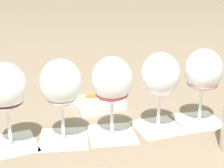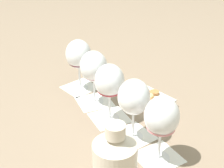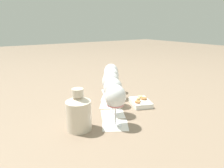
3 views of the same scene
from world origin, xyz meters
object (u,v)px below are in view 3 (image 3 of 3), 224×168
wine_glass_3 (111,78)px  wine_glass_1 (113,90)px  wine_glass_4 (111,73)px  ceramic_vase (79,112)px  wine_glass_2 (111,83)px  snack_dish (140,102)px  wine_glass_0 (115,98)px

wine_glass_3 → wine_glass_1: bearing=148.5°
wine_glass_4 → ceramic_vase: size_ratio=1.03×
wine_glass_3 → wine_glass_4: bearing=-32.9°
wine_glass_4 → wine_glass_3: bearing=147.1°
wine_glass_2 → wine_glass_3: size_ratio=1.00×
wine_glass_2 → snack_dish: wine_glass_2 is taller
wine_glass_1 → wine_glass_2: bearing=-28.0°
wine_glass_1 → wine_glass_4: same height
wine_glass_1 → snack_dish: bearing=-85.2°
wine_glass_3 → wine_glass_4: (0.10, -0.07, 0.00)m
wine_glass_0 → wine_glass_4: (0.42, -0.25, -0.00)m
wine_glass_1 → snack_dish: (0.02, -0.21, -0.12)m
wine_glass_4 → snack_dish: 0.32m
wine_glass_2 → ceramic_vase: 0.31m
wine_glass_1 → wine_glass_3: same height
wine_glass_0 → wine_glass_1: (0.11, -0.06, -0.00)m
wine_glass_3 → snack_dish: size_ratio=1.15×
wine_glass_1 → wine_glass_3: (0.21, -0.13, -0.00)m
wine_glass_3 → snack_dish: (-0.19, -0.08, -0.12)m
wine_glass_1 → wine_glass_2: same height
ceramic_vase → wine_glass_4: bearing=-48.8°
wine_glass_0 → ceramic_vase: 0.17m
wine_glass_0 → snack_dish: 0.32m
wine_glass_3 → ceramic_vase: (-0.25, 0.34, -0.05)m
wine_glass_0 → snack_dish: (0.12, -0.26, -0.12)m
wine_glass_0 → wine_glass_4: 0.49m
wine_glass_0 → ceramic_vase: size_ratio=1.03×
wine_glass_4 → snack_dish: bearing=-177.4°
wine_glass_3 → wine_glass_4: 0.12m
ceramic_vase → wine_glass_3: bearing=-53.4°
wine_glass_0 → snack_dish: wine_glass_0 is taller
wine_glass_1 → snack_dish: size_ratio=1.15×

